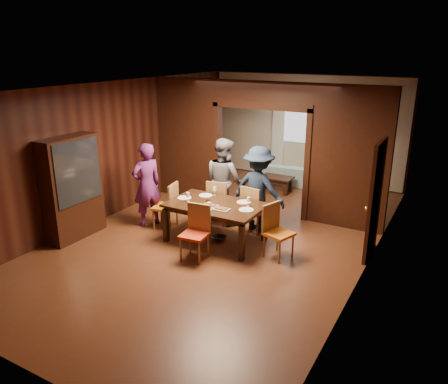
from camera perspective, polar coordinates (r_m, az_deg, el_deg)
The scene contains 32 objects.
floor at distance 8.78m, azimuth 0.17°, elevation -5.59°, with size 9.00×9.00×0.00m, color #572D18.
ceiling at distance 8.05m, azimuth 0.19°, elevation 13.62°, with size 5.50×9.00×0.02m, color silver.
room_walls at distance 9.93m, azimuth 5.54°, elevation 6.32°, with size 5.52×9.01×2.90m.
person_purple at distance 9.11m, azimuth -10.05°, elevation 0.91°, with size 0.64×0.42×1.75m, color #612264.
person_grey at distance 9.18m, azimuth -0.01°, elevation 1.53°, with size 0.88×0.68×1.81m, color slate.
person_navy at distance 8.78m, azimuth 4.55°, elevation 0.42°, with size 1.12×0.64×1.74m, color #162438.
sofa at distance 12.03m, azimuth 8.76°, elevation 2.31°, with size 1.89×0.74×0.55m, color #97C2C6.
serving_bowl at distance 8.26m, azimuth -0.64°, elevation -1.25°, with size 0.28×0.28×0.07m, color black.
dining_table at distance 8.37m, azimuth -1.15°, elevation -4.00°, with size 1.79×1.12×0.76m, color black.
coffee_table at distance 11.36m, azimuth 6.87°, elevation 1.02°, with size 0.80×0.50×0.40m, color black.
chair_left at distance 9.02m, azimuth -7.73°, elevation -1.76°, with size 0.44×0.44×0.97m, color #C67712, non-canonical shape.
chair_right at distance 7.76m, azimuth 7.19°, elevation -5.20°, with size 0.44×0.44×0.97m, color orange, non-canonical shape.
chair_far_l at distance 9.17m, azimuth -0.57°, elevation -1.24°, with size 0.44×0.44×0.97m, color #C06D12, non-canonical shape.
chair_far_r at distance 8.81m, azimuth 4.07°, elevation -2.14°, with size 0.44×0.44×0.97m, color #E24415, non-canonical shape.
chair_near at distance 7.66m, azimuth -3.90°, elevation -5.41°, with size 0.44×0.44×0.97m, color red, non-canonical shape.
hutch at distance 8.86m, azimuth -19.21°, elevation 0.48°, with size 0.40×1.20×2.00m, color black.
door_right at distance 8.00m, azimuth 19.13°, elevation -1.01°, with size 0.06×0.90×2.10m, color black.
window_far at distance 12.23m, azimuth 10.54°, elevation 9.33°, with size 1.20×0.03×1.30m, color silver.
curtain_left at distance 12.53m, azimuth 7.10°, elevation 7.62°, with size 0.35×0.06×2.40m, color white.
curtain_right at distance 12.05m, azimuth 13.73°, elevation 6.80°, with size 0.35×0.06×2.40m, color white.
plate_left at distance 8.58m, azimuth -5.19°, elevation -0.76°, with size 0.27×0.27×0.01m, color silver.
plate_far_l at distance 8.69m, azimuth -2.41°, elevation -0.44°, with size 0.27×0.27×0.01m, color silver.
plate_far_r at distance 8.31m, azimuth 2.61°, elevation -1.33°, with size 0.27×0.27×0.01m, color silver.
plate_right at distance 7.93m, azimuth 2.91°, elevation -2.33°, with size 0.27×0.27×0.01m, color silver.
plate_near at distance 7.94m, azimuth -2.60°, elevation -2.31°, with size 0.27×0.27×0.01m, color white.
platter_a at distance 8.12m, azimuth -1.89°, elevation -1.73°, with size 0.30×0.20×0.04m, color gray.
platter_b at distance 7.94m, azimuth -0.35°, elevation -2.19°, with size 0.30×0.20×0.04m, color gray.
wineglass_left at distance 8.36m, azimuth -4.75°, elevation -0.65°, with size 0.08×0.08×0.18m, color white, non-canonical shape.
wineglass_far at distance 8.68m, azimuth -1.25°, elevation 0.14°, with size 0.08×0.08×0.18m, color silver, non-canonical shape.
wineglass_right at distance 8.09m, azimuth 3.23°, elevation -1.29°, with size 0.08×0.08×0.18m, color silver, non-canonical shape.
tumbler at distance 7.93m, azimuth -1.95°, elevation -1.84°, with size 0.07×0.07×0.14m, color silver.
condiment_jar at distance 8.25m, azimuth -2.14°, elevation -1.13°, with size 0.08×0.08×0.11m, color #4A2511, non-canonical shape.
Camera 1 is at (3.92, -7.00, 3.58)m, focal length 35.00 mm.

